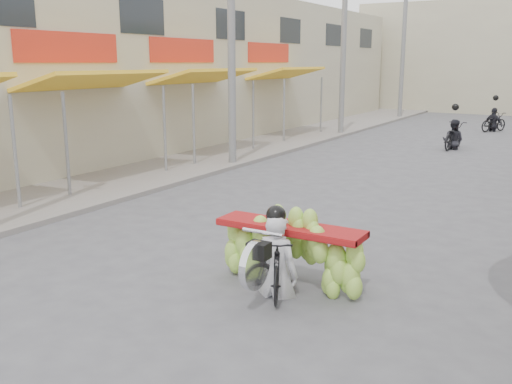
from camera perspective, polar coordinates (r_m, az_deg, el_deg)
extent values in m
cube|color=gray|center=(21.46, -1.62, 4.42)|extent=(4.00, 60.00, 0.12)
cube|color=#B2AB8D|center=(23.52, -13.64, 12.00)|extent=(8.00, 40.00, 6.00)
cylinder|color=slate|center=(13.27, -22.95, 3.44)|extent=(0.08, 0.08, 2.55)
cube|color=yellow|center=(15.83, -15.86, 10.71)|extent=(1.77, 4.00, 0.53)
cylinder|color=slate|center=(14.14, -18.42, 4.32)|extent=(0.08, 0.08, 2.55)
cylinder|color=slate|center=(16.70, -9.12, 6.04)|extent=(0.08, 0.08, 2.55)
cube|color=red|center=(16.47, -18.24, 13.59)|extent=(0.10, 3.50, 0.80)
cube|color=yellow|center=(19.64, -5.13, 11.47)|extent=(1.77, 4.00, 0.53)
cylinder|color=slate|center=(17.80, -6.25, 6.54)|extent=(0.08, 0.08, 2.55)
cylinder|color=slate|center=(20.78, -0.29, 7.52)|extent=(0.08, 0.08, 2.55)
cube|color=red|center=(20.16, -7.28, 13.87)|extent=(0.10, 3.50, 0.80)
cube|color=yellow|center=(24.77, 3.11, 11.78)|extent=(1.77, 4.00, 0.53)
cylinder|color=slate|center=(22.87, 2.81, 8.00)|extent=(0.08, 0.08, 2.55)
cylinder|color=slate|center=(26.10, 6.53, 8.53)|extent=(0.08, 0.08, 2.55)
cube|color=red|center=(25.18, 1.30, 13.75)|extent=(0.10, 3.50, 0.80)
cube|color=#1E2328|center=(18.67, -11.33, 16.89)|extent=(0.08, 2.00, 1.10)
cube|color=#1E2328|center=(22.66, -2.58, 16.37)|extent=(0.08, 2.00, 1.10)
cube|color=#1E2328|center=(26.99, 3.42, 15.80)|extent=(0.08, 2.00, 1.10)
cube|color=#1E2328|center=(31.52, 7.72, 15.29)|extent=(0.08, 2.00, 1.10)
cube|color=#1E2328|center=(36.17, 10.90, 14.85)|extent=(0.08, 2.00, 1.10)
cylinder|color=slate|center=(17.85, -2.48, 15.38)|extent=(0.24, 0.24, 8.00)
cylinder|color=slate|center=(25.88, 8.75, 14.47)|extent=(0.24, 0.24, 8.00)
cylinder|color=slate|center=(34.39, 14.51, 13.79)|extent=(0.24, 0.24, 8.00)
imported|color=black|center=(8.11, 2.25, -7.16)|extent=(1.01, 1.55, 0.89)
cylinder|color=silver|center=(7.51, -0.11, -7.36)|extent=(0.10, 0.66, 0.66)
cube|color=black|center=(7.53, 0.28, -5.85)|extent=(0.28, 0.22, 0.22)
cylinder|color=silver|center=(7.55, 0.66, -4.06)|extent=(0.60, 0.05, 0.05)
cube|color=maroon|center=(8.26, 3.42, -3.58)|extent=(2.21, 0.55, 0.10)
imported|color=silver|center=(7.84, 2.12, -2.08)|extent=(0.65, 0.48, 1.79)
sphere|color=black|center=(7.63, 2.07, 4.17)|extent=(0.28, 0.28, 0.28)
imported|color=black|center=(22.77, 19.11, 5.31)|extent=(0.81, 1.81, 0.99)
imported|color=#212228|center=(22.70, 19.23, 6.88)|extent=(0.83, 0.55, 1.65)
sphere|color=black|center=(22.66, 19.32, 8.02)|extent=(0.26, 0.26, 0.26)
imported|color=black|center=(29.26, 22.66, 6.46)|extent=(1.27, 1.67, 0.89)
imported|color=#212228|center=(29.20, 22.77, 7.79)|extent=(1.11, 0.94, 1.65)
sphere|color=black|center=(29.17, 22.85, 8.67)|extent=(0.26, 0.26, 0.26)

